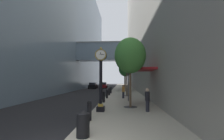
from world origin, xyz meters
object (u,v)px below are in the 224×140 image
object	(u,v)px
bollard_nearest	(89,110)
bollard_sixth	(111,90)
street_tree_mid_near	(127,60)
street_tree_far	(125,72)
pedestrian_by_clock	(123,91)
pedestrian_walking	(147,99)
car_black_mid	(93,86)
bollard_third	(104,96)
bollard_fifth	(109,91)
street_clock	(101,76)
car_red_near	(104,85)
street_tree_mid_far	(125,69)
street_tree_near	(130,56)
bollard_fourth	(107,93)
trash_bin	(83,123)

from	to	relation	value
bollard_nearest	bollard_sixth	distance (m)	16.98
street_tree_mid_near	street_tree_far	xyz separation A→B (m)	(0.00, 17.51, -0.78)
pedestrian_by_clock	pedestrian_walking	bearing A→B (deg)	-78.04
bollard_sixth	street_tree_mid_near	bearing A→B (deg)	-57.64
pedestrian_by_clock	car_black_mid	size ratio (longest dim) A/B	0.37
bollard_third	street_tree_far	xyz separation A→B (m)	(2.49, 23.77, 3.69)
pedestrian_walking	pedestrian_by_clock	distance (m)	7.83
bollard_sixth	car_black_mid	size ratio (longest dim) A/B	0.25
bollard_fifth	car_black_mid	distance (m)	19.77
bollard_fifth	bollard_sixth	distance (m)	3.40
street_tree_mid_near	car_black_mid	world-z (taller)	street_tree_mid_near
street_clock	car_red_near	bearing A→B (deg)	96.38
bollard_sixth	street_tree_mid_far	size ratio (longest dim) A/B	0.19
bollard_fifth	street_tree_near	size ratio (longest dim) A/B	0.19
street_tree_mid_near	street_tree_far	world-z (taller)	street_tree_mid_near
bollard_fifth	pedestrian_walking	size ratio (longest dim) A/B	0.67
bollard_fifth	street_tree_mid_far	world-z (taller)	street_tree_mid_far
street_tree_far	street_clock	bearing A→B (deg)	-94.48
bollard_nearest	bollard_sixth	size ratio (longest dim) A/B	1.00
street_clock	bollard_nearest	distance (m)	3.17
bollard_sixth	pedestrian_walking	distance (m)	14.84
bollard_fifth	car_black_mid	size ratio (longest dim) A/B	0.25
bollard_nearest	bollard_third	world-z (taller)	same
bollard_third	car_black_mid	world-z (taller)	car_black_mid
bollard_fourth	car_black_mid	size ratio (longest dim) A/B	0.25
bollard_fourth	street_tree_far	size ratio (longest dim) A/B	0.20
bollard_fourth	bollard_sixth	bearing A→B (deg)	90.00
trash_bin	pedestrian_walking	world-z (taller)	pedestrian_walking
bollard_nearest	car_red_near	bearing A→B (deg)	95.45
street_tree_mid_near	bollard_third	bearing A→B (deg)	-111.70
bollard_fifth	car_red_near	bearing A→B (deg)	98.92
pedestrian_walking	car_red_near	distance (m)	32.81
bollard_fourth	street_tree_mid_far	world-z (taller)	street_tree_mid_far
bollard_third	car_red_near	bearing A→B (deg)	96.77
bollard_nearest	car_black_mid	xyz separation A→B (m)	(-5.84, 32.47, 0.07)
street_tree_mid_far	street_tree_far	xyz separation A→B (m)	(0.00, 8.76, -0.05)
bollard_third	car_red_near	size ratio (longest dim) A/B	0.24
street_tree_near	car_black_mid	world-z (taller)	street_tree_near
street_tree_far	pedestrian_by_clock	bearing A→B (deg)	-91.47
street_clock	pedestrian_walking	bearing A→B (deg)	1.68
street_tree_near	bollard_sixth	bearing A→B (deg)	101.10
street_tree_far	trash_bin	bearing A→B (deg)	-93.86
bollard_sixth	bollard_nearest	bearing A→B (deg)	-90.00
pedestrian_walking	car_red_near	world-z (taller)	pedestrian_walking
trash_bin	pedestrian_walking	distance (m)	6.03
bollard_nearest	street_tree_mid_far	bearing A→B (deg)	83.49
street_tree_mid_near	pedestrian_walking	world-z (taller)	street_tree_mid_near
bollard_fifth	trash_bin	world-z (taller)	bollard_fifth
bollard_sixth	trash_bin	size ratio (longest dim) A/B	1.04
street_clock	bollard_fourth	xyz separation A→B (m)	(-0.29, 7.70, -1.95)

